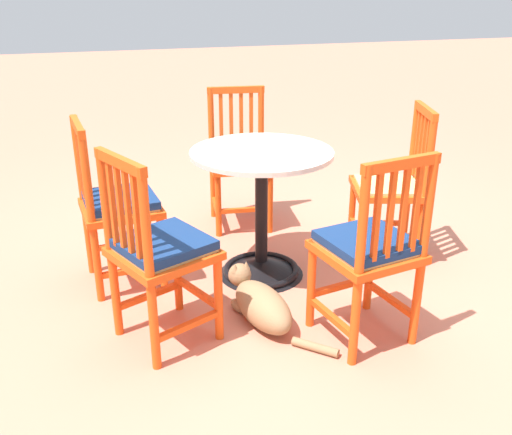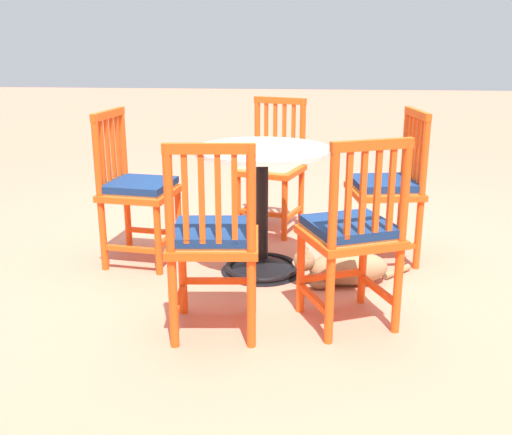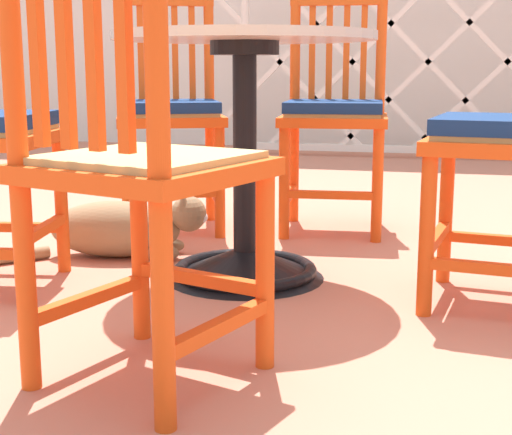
{
  "view_description": "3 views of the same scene",
  "coord_description": "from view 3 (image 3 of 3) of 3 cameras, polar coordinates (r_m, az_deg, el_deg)",
  "views": [
    {
      "loc": [
        -2.61,
        0.97,
        1.55
      ],
      "look_at": [
        0.14,
        0.09,
        0.34
      ],
      "focal_mm": 39.73,
      "sensor_mm": 36.0,
      "label": 1
    },
    {
      "loc": [
        -0.12,
        3.35,
        1.33
      ],
      "look_at": [
        0.14,
        0.19,
        0.37
      ],
      "focal_mm": 42.42,
      "sensor_mm": 36.0,
      "label": 2
    },
    {
      "loc": [
        0.68,
        -2.11,
        0.63
      ],
      "look_at": [
        0.18,
        -0.02,
        0.21
      ],
      "focal_mm": 53.43,
      "sensor_mm": 36.0,
      "label": 3
    }
  ],
  "objects": [
    {
      "name": "orange_chair_near_fence",
      "position": [
        2.96,
        5.9,
        7.59
      ],
      "size": [
        0.43,
        0.43,
        0.91
      ],
      "color": "#E04C14",
      "rests_on": "ground_plane"
    },
    {
      "name": "tabby_cat",
      "position": [
        2.59,
        -9.69,
        -0.87
      ],
      "size": [
        0.69,
        0.38,
        0.23
      ],
      "color": "#8E704C",
      "rests_on": "ground_plane"
    },
    {
      "name": "cafe_table",
      "position": [
        2.27,
        -0.84,
        2.42
      ],
      "size": [
        0.76,
        0.76,
        0.73
      ],
      "color": "black",
      "rests_on": "ground_plane"
    },
    {
      "name": "lattice_fence_panel",
      "position": [
        5.46,
        12.77,
        11.3
      ],
      "size": [
        3.28,
        0.06,
        1.33
      ],
      "color": "silver",
      "rests_on": "ground_plane"
    },
    {
      "name": "orange_chair_at_corner",
      "position": [
        1.49,
        -8.9,
        3.48
      ],
      "size": [
        0.5,
        0.5,
        0.91
      ],
      "color": "#E04C14",
      "rests_on": "ground_plane"
    },
    {
      "name": "ground_plane",
      "position": [
        2.3,
        -4.12,
        -4.71
      ],
      "size": [
        24.0,
        24.0,
        0.0
      ],
      "primitive_type": "plane",
      "color": "#C6755B"
    },
    {
      "name": "orange_chair_tucked_in",
      "position": [
        2.98,
        -6.48,
        7.6
      ],
      "size": [
        0.52,
        0.52,
        0.91
      ],
      "color": "#E04C14",
      "rests_on": "ground_plane"
    }
  ]
}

